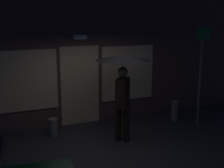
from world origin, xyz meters
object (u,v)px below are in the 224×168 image
at_px(person_with_umbrella, 123,73).
at_px(sidewalk_bollard, 53,128).
at_px(sidewalk_bollard_2, 175,111).
at_px(street_sign_post, 201,70).

distance_m(person_with_umbrella, sidewalk_bollard, 2.29).
bearing_deg(person_with_umbrella, sidewalk_bollard, -82.14).
height_order(person_with_umbrella, sidewalk_bollard, person_with_umbrella).
bearing_deg(sidewalk_bollard, person_with_umbrella, -32.64).
relative_size(person_with_umbrella, sidewalk_bollard_2, 3.64).
xyz_separation_m(street_sign_post, sidewalk_bollard_2, (-0.37, 0.58, -1.28)).
bearing_deg(sidewalk_bollard_2, sidewalk_bollard, 177.04).
relative_size(street_sign_post, sidewalk_bollard_2, 4.79).
bearing_deg(sidewalk_bollard_2, person_with_umbrella, -159.36).
bearing_deg(person_with_umbrella, sidewalk_bollard_2, 151.14).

